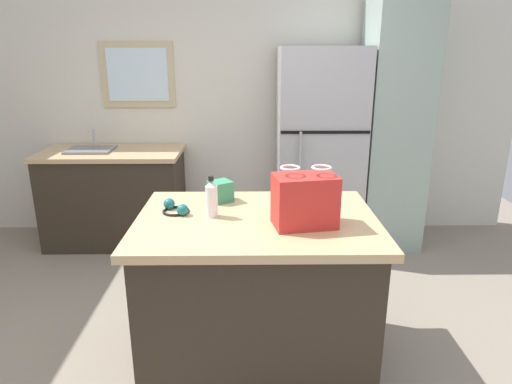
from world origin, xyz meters
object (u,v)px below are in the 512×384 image
at_px(ear_defenders, 176,208).
at_px(refrigerator, 319,149).
at_px(tall_cabinet, 393,126).
at_px(bottle, 211,199).
at_px(small_box, 220,191).
at_px(kitchen_island, 257,291).
at_px(shopping_bag, 305,200).

bearing_deg(ear_defenders, refrigerator, 57.92).
bearing_deg(ear_defenders, tall_cabinet, 44.25).
xyz_separation_m(tall_cabinet, bottle, (-1.49, -1.72, -0.11)).
distance_m(refrigerator, small_box, 1.66).
xyz_separation_m(kitchen_island, ear_defenders, (-0.45, 0.09, 0.47)).
height_order(kitchen_island, ear_defenders, ear_defenders).
bearing_deg(small_box, tall_cabinet, 45.03).
relative_size(kitchen_island, bottle, 5.72).
xyz_separation_m(shopping_bag, small_box, (-0.45, 0.39, -0.07)).
distance_m(kitchen_island, shopping_bag, 0.64).
bearing_deg(ear_defenders, kitchen_island, -11.32).
relative_size(tall_cabinet, shopping_bag, 6.49).
xyz_separation_m(kitchen_island, shopping_bag, (0.24, -0.11, 0.58)).
bearing_deg(bottle, small_box, 82.60).
distance_m(tall_cabinet, bottle, 2.28).
bearing_deg(small_box, ear_defenders, -140.99).
bearing_deg(kitchen_island, ear_defenders, 168.68).
distance_m(kitchen_island, ear_defenders, 0.65).
height_order(tall_cabinet, shopping_bag, tall_cabinet).
distance_m(tall_cabinet, small_box, 2.07).
distance_m(tall_cabinet, shopping_bag, 2.11).
bearing_deg(tall_cabinet, bottle, -130.93).
relative_size(kitchen_island, small_box, 10.49).
bearing_deg(small_box, kitchen_island, -53.04).
bearing_deg(shopping_bag, kitchen_island, 154.80).
xyz_separation_m(small_box, bottle, (-0.03, -0.26, 0.04)).
height_order(refrigerator, shopping_bag, refrigerator).
relative_size(tall_cabinet, small_box, 17.93).
xyz_separation_m(shopping_bag, bottle, (-0.49, 0.13, -0.03)).
xyz_separation_m(kitchen_island, tall_cabinet, (1.25, 1.74, 0.66)).
height_order(small_box, bottle, bottle).
xyz_separation_m(small_box, ear_defenders, (-0.24, -0.19, -0.04)).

